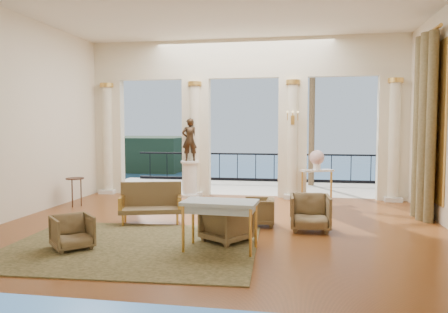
% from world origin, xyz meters
% --- Properties ---
extents(floor, '(9.00, 9.00, 0.00)m').
position_xyz_m(floor, '(0.00, 0.00, 0.00)').
color(floor, '#462810').
rests_on(floor, ground).
extents(room_walls, '(9.00, 9.00, 9.00)m').
position_xyz_m(room_walls, '(0.00, -1.12, 2.88)').
color(room_walls, white).
rests_on(room_walls, ground).
extents(arcade, '(9.00, 0.56, 4.50)m').
position_xyz_m(arcade, '(-0.00, 3.82, 2.58)').
color(arcade, '#FAF1CD').
rests_on(arcade, ground).
extents(terrace, '(10.00, 3.60, 0.10)m').
position_xyz_m(terrace, '(0.00, 5.80, -0.05)').
color(terrace, '#B8AC98').
rests_on(terrace, ground).
extents(balustrade, '(9.00, 0.06, 1.03)m').
position_xyz_m(balustrade, '(0.00, 7.40, 0.41)').
color(balustrade, black).
rests_on(balustrade, terrace).
extents(palm_tree, '(2.00, 2.00, 4.50)m').
position_xyz_m(palm_tree, '(2.00, 6.60, 4.09)').
color(palm_tree, '#4C3823').
rests_on(palm_tree, terrace).
extents(headland, '(22.00, 18.00, 6.00)m').
position_xyz_m(headland, '(-30.00, 70.00, -3.00)').
color(headland, black).
rests_on(headland, sea).
extents(sea, '(160.00, 160.00, 0.00)m').
position_xyz_m(sea, '(0.00, 60.00, -6.00)').
color(sea, '#255082').
rests_on(sea, ground).
extents(curtain, '(0.33, 1.40, 4.09)m').
position_xyz_m(curtain, '(4.28, 1.50, 2.02)').
color(curtain, brown).
rests_on(curtain, ground).
extents(window_frame, '(0.04, 1.60, 3.40)m').
position_xyz_m(window_frame, '(4.47, 1.50, 2.10)').
color(window_frame, gold).
rests_on(window_frame, room_walls).
extents(wall_sconce, '(0.30, 0.11, 0.33)m').
position_xyz_m(wall_sconce, '(1.40, 3.51, 2.23)').
color(wall_sconce, gold).
rests_on(wall_sconce, arcade).
extents(rug, '(4.34, 3.45, 0.02)m').
position_xyz_m(rug, '(-1.17, -1.80, 0.01)').
color(rug, '#31351C').
rests_on(rug, ground).
extents(armchair_a, '(0.84, 0.84, 0.63)m').
position_xyz_m(armchair_a, '(-2.08, -2.10, 0.31)').
color(armchair_a, '#4E4022').
rests_on(armchair_a, ground).
extents(armchair_b, '(0.79, 0.74, 0.78)m').
position_xyz_m(armchair_b, '(1.81, -0.09, 0.39)').
color(armchair_b, '#4E4022').
rests_on(armchair_b, ground).
extents(armchair_c, '(0.60, 0.64, 0.62)m').
position_xyz_m(armchair_c, '(0.79, 0.18, 0.31)').
color(armchair_c, '#4E4022').
rests_on(armchair_c, ground).
extents(armchair_d, '(0.98, 0.97, 0.75)m').
position_xyz_m(armchair_d, '(0.36, -1.20, 0.37)').
color(armchair_d, '#4E4022').
rests_on(armchair_d, ground).
extents(settee, '(1.38, 0.87, 0.85)m').
position_xyz_m(settee, '(-1.47, 0.03, 0.42)').
color(settee, '#4E4022').
rests_on(settee, ground).
extents(game_table, '(1.23, 0.72, 0.82)m').
position_xyz_m(game_table, '(0.34, -1.76, 0.74)').
color(game_table, '#A8C3D0').
rests_on(game_table, ground).
extents(pedestal, '(0.56, 0.56, 1.03)m').
position_xyz_m(pedestal, '(-1.51, 3.50, 0.50)').
color(pedestal, silver).
rests_on(pedestal, ground).
extents(statue, '(0.52, 0.43, 1.22)m').
position_xyz_m(statue, '(-1.51, 3.50, 1.64)').
color(statue, '#302215').
rests_on(statue, pedestal).
extents(console_table, '(0.95, 0.68, 0.84)m').
position_xyz_m(console_table, '(2.07, 3.55, 0.70)').
color(console_table, silver).
rests_on(console_table, ground).
extents(urn, '(0.41, 0.41, 0.54)m').
position_xyz_m(urn, '(2.07, 3.55, 1.15)').
color(urn, white).
rests_on(urn, console_table).
extents(side_table, '(0.45, 0.45, 0.73)m').
position_xyz_m(side_table, '(-4.00, 1.50, 0.62)').
color(side_table, black).
rests_on(side_table, ground).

